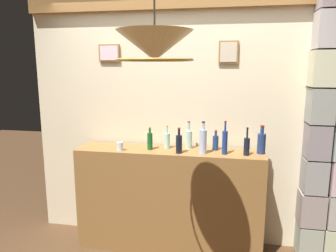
{
  "coord_description": "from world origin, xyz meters",
  "views": [
    {
      "loc": [
        0.54,
        -2.14,
        1.86
      ],
      "look_at": [
        0.0,
        0.78,
        1.3
      ],
      "focal_mm": 33.7,
      "sensor_mm": 36.0,
      "label": 1
    }
  ],
  "objects_px": {
    "liquor_bottle_port": "(216,142)",
    "liquor_bottle_scotch": "(247,146)",
    "liquor_bottle_gin": "(203,141)",
    "pendant_lamp": "(155,47)",
    "liquor_bottle_amaro": "(261,143)",
    "glass_tumbler_rocks": "(120,146)",
    "liquor_bottle_brandy": "(225,142)",
    "liquor_bottle_rum": "(167,140)",
    "liquor_bottle_sherry": "(150,141)",
    "liquor_bottle_vodka": "(189,139)",
    "liquor_bottle_mezcal": "(179,143)"
  },
  "relations": [
    {
      "from": "liquor_bottle_amaro",
      "to": "liquor_bottle_gin",
      "type": "relative_size",
      "value": 0.88
    },
    {
      "from": "liquor_bottle_port",
      "to": "liquor_bottle_rum",
      "type": "distance_m",
      "value": 0.48
    },
    {
      "from": "liquor_bottle_gin",
      "to": "glass_tumbler_rocks",
      "type": "distance_m",
      "value": 0.81
    },
    {
      "from": "glass_tumbler_rocks",
      "to": "liquor_bottle_brandy",
      "type": "bearing_deg",
      "value": 3.19
    },
    {
      "from": "liquor_bottle_sherry",
      "to": "liquor_bottle_rum",
      "type": "distance_m",
      "value": 0.18
    },
    {
      "from": "liquor_bottle_mezcal",
      "to": "liquor_bottle_sherry",
      "type": "height_order",
      "value": "liquor_bottle_mezcal"
    },
    {
      "from": "glass_tumbler_rocks",
      "to": "liquor_bottle_mezcal",
      "type": "bearing_deg",
      "value": 1.4
    },
    {
      "from": "liquor_bottle_gin",
      "to": "pendant_lamp",
      "type": "relative_size",
      "value": 0.62
    },
    {
      "from": "liquor_bottle_port",
      "to": "glass_tumbler_rocks",
      "type": "relative_size",
      "value": 2.33
    },
    {
      "from": "liquor_bottle_amaro",
      "to": "liquor_bottle_sherry",
      "type": "bearing_deg",
      "value": -177.31
    },
    {
      "from": "liquor_bottle_amaro",
      "to": "liquor_bottle_scotch",
      "type": "bearing_deg",
      "value": -148.04
    },
    {
      "from": "liquor_bottle_amaro",
      "to": "glass_tumbler_rocks",
      "type": "height_order",
      "value": "liquor_bottle_amaro"
    },
    {
      "from": "glass_tumbler_rocks",
      "to": "liquor_bottle_scotch",
      "type": "bearing_deg",
      "value": 2.67
    },
    {
      "from": "liquor_bottle_amaro",
      "to": "liquor_bottle_rum",
      "type": "distance_m",
      "value": 0.91
    },
    {
      "from": "liquor_bottle_port",
      "to": "liquor_bottle_vodka",
      "type": "bearing_deg",
      "value": 176.59
    },
    {
      "from": "liquor_bottle_gin",
      "to": "liquor_bottle_port",
      "type": "xyz_separation_m",
      "value": [
        0.11,
        0.16,
        -0.04
      ]
    },
    {
      "from": "liquor_bottle_mezcal",
      "to": "liquor_bottle_gin",
      "type": "xyz_separation_m",
      "value": [
        0.23,
        0.02,
        0.03
      ]
    },
    {
      "from": "liquor_bottle_sherry",
      "to": "liquor_bottle_port",
      "type": "xyz_separation_m",
      "value": [
        0.64,
        0.1,
        -0.01
      ]
    },
    {
      "from": "liquor_bottle_scotch",
      "to": "liquor_bottle_rum",
      "type": "distance_m",
      "value": 0.78
    },
    {
      "from": "liquor_bottle_sherry",
      "to": "liquor_bottle_gin",
      "type": "bearing_deg",
      "value": -5.91
    },
    {
      "from": "liquor_bottle_vodka",
      "to": "liquor_bottle_brandy",
      "type": "height_order",
      "value": "liquor_bottle_brandy"
    },
    {
      "from": "pendant_lamp",
      "to": "liquor_bottle_gin",
      "type": "bearing_deg",
      "value": 73.66
    },
    {
      "from": "liquor_bottle_rum",
      "to": "liquor_bottle_scotch",
      "type": "bearing_deg",
      "value": -8.55
    },
    {
      "from": "glass_tumbler_rocks",
      "to": "liquor_bottle_port",
      "type": "bearing_deg",
      "value": 11.92
    },
    {
      "from": "liquor_bottle_amaro",
      "to": "liquor_bottle_rum",
      "type": "xyz_separation_m",
      "value": [
        -0.91,
        0.03,
        -0.02
      ]
    },
    {
      "from": "liquor_bottle_port",
      "to": "pendant_lamp",
      "type": "xyz_separation_m",
      "value": [
        -0.37,
        -1.04,
        0.86
      ]
    },
    {
      "from": "liquor_bottle_mezcal",
      "to": "liquor_bottle_brandy",
      "type": "height_order",
      "value": "liquor_bottle_brandy"
    },
    {
      "from": "liquor_bottle_vodka",
      "to": "liquor_bottle_rum",
      "type": "relative_size",
      "value": 1.2
    },
    {
      "from": "glass_tumbler_rocks",
      "to": "pendant_lamp",
      "type": "xyz_separation_m",
      "value": [
        0.55,
        -0.84,
        0.89
      ]
    },
    {
      "from": "liquor_bottle_gin",
      "to": "glass_tumbler_rocks",
      "type": "relative_size",
      "value": 3.64
    },
    {
      "from": "liquor_bottle_port",
      "to": "liquor_bottle_scotch",
      "type": "bearing_deg",
      "value": -25.35
    },
    {
      "from": "liquor_bottle_scotch",
      "to": "pendant_lamp",
      "type": "bearing_deg",
      "value": -126.29
    },
    {
      "from": "liquor_bottle_gin",
      "to": "liquor_bottle_scotch",
      "type": "bearing_deg",
      "value": 2.51
    },
    {
      "from": "liquor_bottle_port",
      "to": "liquor_bottle_sherry",
      "type": "bearing_deg",
      "value": -171.07
    },
    {
      "from": "liquor_bottle_sherry",
      "to": "glass_tumbler_rocks",
      "type": "distance_m",
      "value": 0.3
    },
    {
      "from": "liquor_bottle_amaro",
      "to": "pendant_lamp",
      "type": "xyz_separation_m",
      "value": [
        -0.8,
        -0.99,
        0.83
      ]
    },
    {
      "from": "liquor_bottle_sherry",
      "to": "liquor_bottle_port",
      "type": "relative_size",
      "value": 1.15
    },
    {
      "from": "liquor_bottle_sherry",
      "to": "pendant_lamp",
      "type": "bearing_deg",
      "value": -73.97
    },
    {
      "from": "liquor_bottle_vodka",
      "to": "pendant_lamp",
      "type": "height_order",
      "value": "pendant_lamp"
    },
    {
      "from": "liquor_bottle_vodka",
      "to": "glass_tumbler_rocks",
      "type": "xyz_separation_m",
      "value": [
        -0.65,
        -0.21,
        -0.06
      ]
    },
    {
      "from": "liquor_bottle_mezcal",
      "to": "liquor_bottle_scotch",
      "type": "bearing_deg",
      "value": 3.83
    },
    {
      "from": "liquor_bottle_scotch",
      "to": "liquor_bottle_gin",
      "type": "xyz_separation_m",
      "value": [
        -0.4,
        -0.02,
        0.03
      ]
    },
    {
      "from": "liquor_bottle_gin",
      "to": "pendant_lamp",
      "type": "xyz_separation_m",
      "value": [
        -0.26,
        -0.88,
        0.81
      ]
    },
    {
      "from": "liquor_bottle_amaro",
      "to": "liquor_bottle_gin",
      "type": "bearing_deg",
      "value": -169.05
    },
    {
      "from": "liquor_bottle_vodka",
      "to": "liquor_bottle_amaro",
      "type": "bearing_deg",
      "value": -5.42
    },
    {
      "from": "liquor_bottle_rum",
      "to": "glass_tumbler_rocks",
      "type": "distance_m",
      "value": 0.47
    },
    {
      "from": "liquor_bottle_amaro",
      "to": "liquor_bottle_rum",
      "type": "height_order",
      "value": "liquor_bottle_amaro"
    },
    {
      "from": "liquor_bottle_amaro",
      "to": "liquor_bottle_vodka",
      "type": "height_order",
      "value": "liquor_bottle_vodka"
    },
    {
      "from": "liquor_bottle_brandy",
      "to": "liquor_bottle_amaro",
      "type": "bearing_deg",
      "value": 14.39
    },
    {
      "from": "liquor_bottle_scotch",
      "to": "liquor_bottle_sherry",
      "type": "height_order",
      "value": "liquor_bottle_scotch"
    }
  ]
}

